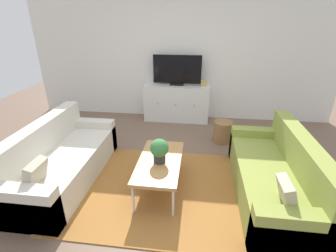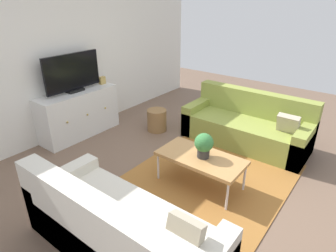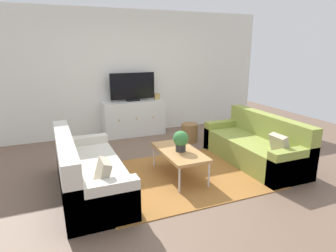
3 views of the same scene
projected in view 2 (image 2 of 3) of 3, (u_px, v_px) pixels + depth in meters
ground_plane at (193, 180)px, 3.79m from camera, size 10.00×10.00×0.00m
wall_back at (63, 53)px, 4.63m from camera, size 6.40×0.12×2.70m
area_rug at (203, 183)px, 3.70m from camera, size 2.50×1.90×0.01m
couch_left_side at (117, 233)px, 2.58m from camera, size 0.80×1.94×0.81m
couch_right_side at (248, 126)px, 4.65m from camera, size 0.80×1.94×0.81m
coffee_table at (201, 158)px, 3.53m from camera, size 0.54×1.07×0.42m
potted_plant at (204, 144)px, 3.43m from camera, size 0.23×0.23×0.31m
tv_console at (79, 114)px, 4.84m from camera, size 1.36×0.47×0.77m
flat_screen_tv at (73, 73)px, 4.56m from camera, size 0.99×0.16×0.61m
mantel_clock at (102, 80)px, 5.06m from camera, size 0.11×0.07×0.13m
wicker_basket at (157, 120)px, 5.08m from camera, size 0.34×0.34×0.38m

